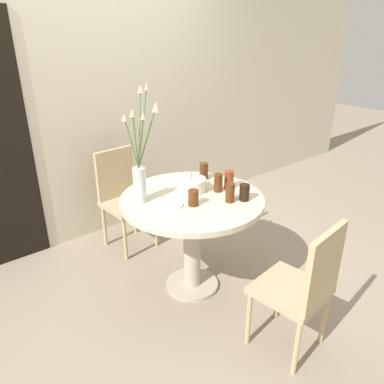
{
  "coord_description": "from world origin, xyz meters",
  "views": [
    {
      "loc": [
        -1.54,
        -1.88,
        1.89
      ],
      "look_at": [
        0.0,
        0.0,
        0.82
      ],
      "focal_mm": 35.0,
      "sensor_mm": 36.0,
      "label": 1
    }
  ],
  "objects_px": {
    "flower_vase": "(140,166)",
    "drink_glass_4": "(229,180)",
    "chair_left_flank": "(123,193)",
    "drink_glass_2": "(244,192)",
    "drink_glass_5": "(204,171)",
    "drink_glass_0": "(193,198)",
    "birthday_cake": "(192,185)",
    "chair_right_flank": "(304,284)",
    "drink_glass_1": "(230,193)",
    "side_plate": "(170,204)",
    "drink_glass_3": "(218,183)"
  },
  "relations": [
    {
      "from": "chair_right_flank",
      "to": "drink_glass_0",
      "type": "relative_size",
      "value": 8.16
    },
    {
      "from": "drink_glass_5",
      "to": "side_plate",
      "type": "bearing_deg",
      "value": -155.6
    },
    {
      "from": "chair_left_flank",
      "to": "drink_glass_0",
      "type": "relative_size",
      "value": 8.16
    },
    {
      "from": "drink_glass_1",
      "to": "drink_glass_3",
      "type": "xyz_separation_m",
      "value": [
        0.06,
        0.18,
        -0.0
      ]
    },
    {
      "from": "chair_right_flank",
      "to": "flower_vase",
      "type": "distance_m",
      "value": 1.27
    },
    {
      "from": "side_plate",
      "to": "drink_glass_2",
      "type": "distance_m",
      "value": 0.53
    },
    {
      "from": "chair_right_flank",
      "to": "side_plate",
      "type": "distance_m",
      "value": 1.0
    },
    {
      "from": "birthday_cake",
      "to": "drink_glass_3",
      "type": "xyz_separation_m",
      "value": [
        0.15,
        -0.13,
        0.02
      ]
    },
    {
      "from": "birthday_cake",
      "to": "drink_glass_5",
      "type": "relative_size",
      "value": 1.62
    },
    {
      "from": "flower_vase",
      "to": "drink_glass_4",
      "type": "bearing_deg",
      "value": -18.55
    },
    {
      "from": "drink_glass_0",
      "to": "drink_glass_5",
      "type": "relative_size",
      "value": 0.86
    },
    {
      "from": "drink_glass_2",
      "to": "drink_glass_5",
      "type": "distance_m",
      "value": 0.5
    },
    {
      "from": "drink_glass_3",
      "to": "drink_glass_5",
      "type": "distance_m",
      "value": 0.28
    },
    {
      "from": "drink_glass_1",
      "to": "drink_glass_2",
      "type": "xyz_separation_m",
      "value": [
        0.1,
        -0.04,
        -0.01
      ]
    },
    {
      "from": "drink_glass_0",
      "to": "drink_glass_1",
      "type": "bearing_deg",
      "value": -26.94
    },
    {
      "from": "side_plate",
      "to": "drink_glass_0",
      "type": "relative_size",
      "value": 1.65
    },
    {
      "from": "drink_glass_2",
      "to": "drink_glass_4",
      "type": "xyz_separation_m",
      "value": [
        0.07,
        0.22,
        0.01
      ]
    },
    {
      "from": "drink_glass_0",
      "to": "drink_glass_1",
      "type": "relative_size",
      "value": 0.81
    },
    {
      "from": "birthday_cake",
      "to": "drink_glass_0",
      "type": "xyz_separation_m",
      "value": [
        -0.15,
        -0.19,
        0.01
      ]
    },
    {
      "from": "chair_left_flank",
      "to": "drink_glass_4",
      "type": "xyz_separation_m",
      "value": [
        0.38,
        -0.96,
        0.34
      ]
    },
    {
      "from": "chair_left_flank",
      "to": "drink_glass_1",
      "type": "distance_m",
      "value": 1.21
    },
    {
      "from": "chair_left_flank",
      "to": "flower_vase",
      "type": "relative_size",
      "value": 1.16
    },
    {
      "from": "chair_left_flank",
      "to": "drink_glass_3",
      "type": "relative_size",
      "value": 6.61
    },
    {
      "from": "drink_glass_0",
      "to": "drink_glass_5",
      "type": "bearing_deg",
      "value": 40.86
    },
    {
      "from": "birthday_cake",
      "to": "flower_vase",
      "type": "bearing_deg",
      "value": 168.44
    },
    {
      "from": "drink_glass_0",
      "to": "flower_vase",
      "type": "bearing_deg",
      "value": 130.79
    },
    {
      "from": "flower_vase",
      "to": "drink_glass_2",
      "type": "relative_size",
      "value": 6.66
    },
    {
      "from": "drink_glass_3",
      "to": "drink_glass_4",
      "type": "bearing_deg",
      "value": -3.45
    },
    {
      "from": "flower_vase",
      "to": "drink_glass_5",
      "type": "bearing_deg",
      "value": 5.42
    },
    {
      "from": "chair_right_flank",
      "to": "drink_glass_2",
      "type": "xyz_separation_m",
      "value": [
        0.15,
        0.64,
        0.33
      ]
    },
    {
      "from": "drink_glass_0",
      "to": "drink_glass_2",
      "type": "height_order",
      "value": "drink_glass_2"
    },
    {
      "from": "chair_left_flank",
      "to": "drink_glass_1",
      "type": "relative_size",
      "value": 6.58
    },
    {
      "from": "chair_right_flank",
      "to": "flower_vase",
      "type": "xyz_separation_m",
      "value": [
        -0.41,
        1.08,
        0.53
      ]
    },
    {
      "from": "flower_vase",
      "to": "drink_glass_4",
      "type": "relative_size",
      "value": 5.74
    },
    {
      "from": "drink_glass_2",
      "to": "drink_glass_1",
      "type": "bearing_deg",
      "value": 155.11
    },
    {
      "from": "flower_vase",
      "to": "drink_glass_4",
      "type": "xyz_separation_m",
      "value": [
        0.63,
        -0.21,
        -0.19
      ]
    },
    {
      "from": "drink_glass_0",
      "to": "drink_glass_4",
      "type": "distance_m",
      "value": 0.4
    },
    {
      "from": "drink_glass_1",
      "to": "side_plate",
      "type": "bearing_deg",
      "value": 148.12
    },
    {
      "from": "chair_left_flank",
      "to": "drink_glass_3",
      "type": "distance_m",
      "value": 1.05
    },
    {
      "from": "flower_vase",
      "to": "drink_glass_3",
      "type": "distance_m",
      "value": 0.6
    },
    {
      "from": "flower_vase",
      "to": "drink_glass_0",
      "type": "xyz_separation_m",
      "value": [
        0.24,
        -0.27,
        -0.2
      ]
    },
    {
      "from": "drink_glass_4",
      "to": "drink_glass_3",
      "type": "bearing_deg",
      "value": 176.55
    },
    {
      "from": "side_plate",
      "to": "drink_glass_1",
      "type": "bearing_deg",
      "value": -31.88
    },
    {
      "from": "chair_right_flank",
      "to": "birthday_cake",
      "type": "distance_m",
      "value": 1.05
    },
    {
      "from": "drink_glass_1",
      "to": "chair_right_flank",
      "type": "bearing_deg",
      "value": -94.66
    },
    {
      "from": "drink_glass_2",
      "to": "drink_glass_4",
      "type": "height_order",
      "value": "drink_glass_4"
    },
    {
      "from": "chair_right_flank",
      "to": "flower_vase",
      "type": "bearing_deg",
      "value": -75.32
    },
    {
      "from": "drink_glass_5",
      "to": "drink_glass_1",
      "type": "bearing_deg",
      "value": -108.59
    },
    {
      "from": "side_plate",
      "to": "drink_glass_5",
      "type": "relative_size",
      "value": 1.43
    },
    {
      "from": "chair_left_flank",
      "to": "side_plate",
      "type": "height_order",
      "value": "chair_left_flank"
    }
  ]
}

